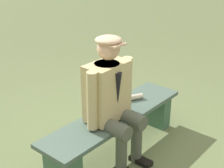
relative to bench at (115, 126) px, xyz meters
name	(u,v)px	position (x,y,z in m)	size (l,w,h in m)	color
ground_plane	(115,150)	(0.00, 0.00, -0.29)	(30.00, 30.00, 0.00)	#606E42
bench	(115,126)	(0.00, 0.00, 0.00)	(1.78, 0.44, 0.44)	#475E51
seated_man	(112,97)	(0.12, 0.06, 0.40)	(0.60, 0.59, 1.29)	tan
rolled_magazine	(132,98)	(-0.37, -0.06, 0.18)	(0.06, 0.06, 0.24)	beige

